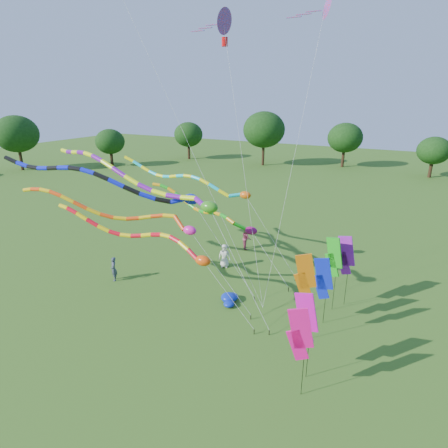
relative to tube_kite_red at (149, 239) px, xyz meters
The scene contains 20 objects.
ground 5.92m from the tube_kite_red, 24.62° to the right, with size 160.00×160.00×0.00m, color #2F5C18.
tree_ring 9.60m from the tube_kite_red, 54.86° to the right, with size 114.46×118.98×9.65m.
tube_kite_red is the anchor object (origin of this frame).
tube_kite_orange 2.03m from the tube_kite_red, 167.90° to the right, with size 13.63×3.18×7.50m.
tube_kite_purple 4.01m from the tube_kite_red, 137.42° to the left, with size 17.92×3.35×9.20m.
tube_kite_blue 4.53m from the tube_kite_red, 162.18° to the left, with size 16.85×3.42×8.75m.
tube_kite_cyan 6.80m from the tube_kite_red, 97.09° to the left, with size 13.78×1.09×8.09m.
tube_kite_green 6.56m from the tube_kite_red, 85.36° to the left, with size 12.14×2.53×5.99m.
delta_kite_high_a 13.29m from the tube_kite_red, 72.56° to the left, with size 6.72×4.27×17.14m.
delta_kite_high_c 16.54m from the tube_kite_red, 49.17° to the left, with size 3.10×6.78×17.76m.
banner_pole_magenta_a 10.43m from the tube_kite_red, 16.79° to the right, with size 1.14×0.39×4.24m.
banner_pole_magenta_b 10.03m from the tube_kite_red, 10.36° to the right, with size 1.16×0.08×4.28m.
banner_pole_violet 11.50m from the tube_kite_red, 28.02° to the left, with size 1.16×0.26×4.47m.
banner_pole_orange 9.04m from the tube_kite_red, ahead, with size 1.13×0.44×4.91m.
banner_pole_green 10.65m from the tube_kite_red, 25.34° to the left, with size 1.14×0.40×4.57m.
banner_pole_blue_a 9.97m from the tube_kite_red, 16.60° to the left, with size 1.16×0.12×3.97m.
blue_nylon_heap 6.19m from the tube_kite_red, 30.91° to the left, with size 1.24×1.43×0.44m.
person_a 7.56m from the tube_kite_red, 77.77° to the left, with size 0.87×0.56×1.77m, color silver.
person_b 5.61m from the tube_kite_red, 164.16° to the left, with size 0.62×0.41×1.70m, color #3C4354.
person_c 11.16m from the tube_kite_red, 82.37° to the left, with size 0.89×0.69×1.83m, color #873148.
Camera 1 is at (9.40, -13.99, 12.17)m, focal length 30.00 mm.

